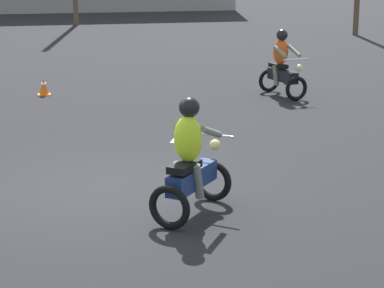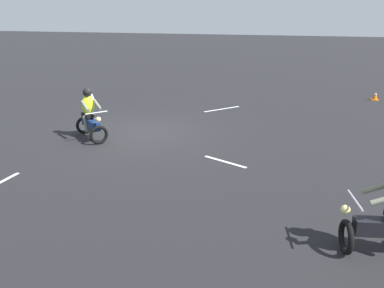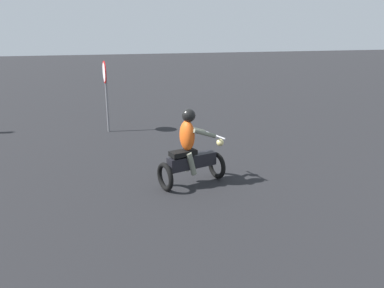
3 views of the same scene
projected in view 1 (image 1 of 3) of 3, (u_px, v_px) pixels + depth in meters
ground_plane at (102, 190)px, 11.38m from camera, size 120.00×120.00×0.00m
motorcycle_rider_foreground at (191, 164)px, 10.12m from camera, size 1.35×1.46×1.66m
motorcycle_rider_background at (282, 67)px, 18.60m from camera, size 0.92×1.56×1.66m
traffic_cone_near_right at (44, 87)px, 18.83m from camera, size 0.32×0.32×0.43m
lane_stripe_n at (179, 134)px, 14.81m from camera, size 0.61×1.30×0.01m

